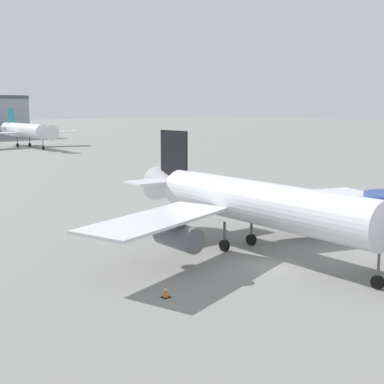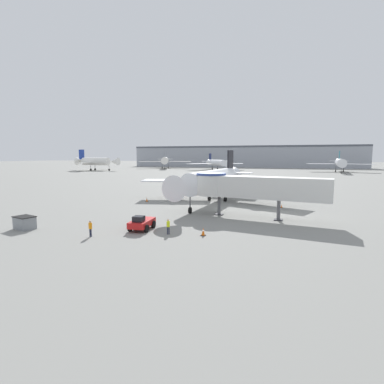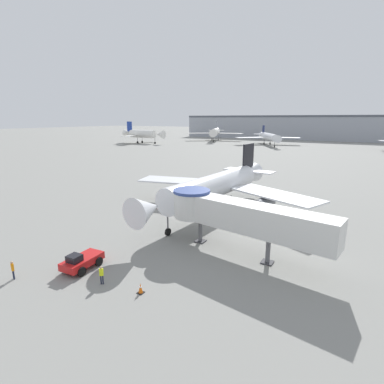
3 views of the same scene
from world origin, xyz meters
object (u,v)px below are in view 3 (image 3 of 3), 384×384
object	(u,v)px
jet_bridge	(234,214)
pushback_tug_red	(82,261)
main_airplane	(216,186)
background_jet_blue_tail	(142,134)
background_jet_navy_tail	(268,137)
traffic_cone_starboard_wing	(292,229)
traffic_cone_apron_front	(141,288)
background_jet_gray_tail	(215,132)
ground_crew_marshaller	(101,274)
traffic_cone_port_wing	(141,203)
ground_crew_wing_walker	(13,269)

from	to	relation	value
jet_bridge	pushback_tug_red	xyz separation A→B (m)	(-10.54, -10.34, -3.33)
main_airplane	background_jet_blue_tail	xyz separation A→B (m)	(-90.30, 92.96, 1.17)
pushback_tug_red	background_jet_navy_tail	xyz separation A→B (m)	(-23.47, 138.65, 3.49)
jet_bridge	traffic_cone_starboard_wing	size ratio (longest dim) A/B	29.16
traffic_cone_apron_front	background_jet_gray_tail	world-z (taller)	background_jet_gray_tail
main_airplane	background_jet_gray_tail	size ratio (longest dim) A/B	0.92
traffic_cone_starboard_wing	ground_crew_marshaller	size ratio (longest dim) A/B	0.37
pushback_tug_red	traffic_cone_port_wing	size ratio (longest dim) A/B	4.91
ground_crew_marshaller	ground_crew_wing_walker	bearing A→B (deg)	171.82
jet_bridge	traffic_cone_apron_front	bearing A→B (deg)	-98.69
ground_crew_wing_walker	jet_bridge	bearing A→B (deg)	-117.31
main_airplane	background_jet_navy_tail	xyz separation A→B (m)	(-26.61, 117.11, 0.32)
traffic_cone_port_wing	ground_crew_marshaller	size ratio (longest dim) A/B	0.49
jet_bridge	traffic_cone_starboard_wing	xyz separation A→B (m)	(4.04, 9.07, -3.83)
traffic_cone_apron_front	ground_crew_marshaller	world-z (taller)	ground_crew_marshaller
jet_bridge	background_jet_gray_tail	size ratio (longest dim) A/B	0.54
ground_crew_marshaller	jet_bridge	bearing A→B (deg)	25.76
main_airplane	ground_crew_wing_walker	world-z (taller)	main_airplane
pushback_tug_red	traffic_cone_apron_front	xyz separation A→B (m)	(7.18, -0.34, -0.38)
pushback_tug_red	ground_crew_marshaller	distance (m)	3.69
jet_bridge	traffic_cone_port_wing	size ratio (longest dim) A/B	21.95
traffic_cone_starboard_wing	traffic_cone_apron_front	size ratio (longest dim) A/B	0.72
traffic_cone_starboard_wing	background_jet_blue_tail	xyz separation A→B (m)	(-101.74, 95.08, 4.83)
traffic_cone_apron_front	background_jet_blue_tail	xyz separation A→B (m)	(-94.35, 114.83, 4.72)
traffic_cone_port_wing	ground_crew_wing_walker	distance (m)	23.46
traffic_cone_starboard_wing	background_jet_gray_tail	distance (m)	151.69
ground_crew_marshaller	background_jet_blue_tail	xyz separation A→B (m)	(-90.73, 115.44, 4.18)
background_jet_gray_tail	traffic_cone_port_wing	bearing A→B (deg)	-90.26
background_jet_gray_tail	ground_crew_wing_walker	bearing A→B (deg)	-91.56
traffic_cone_starboard_wing	ground_crew_marshaller	xyz separation A→B (m)	(-11.01, -20.36, 0.65)
traffic_cone_starboard_wing	traffic_cone_port_wing	distance (m)	23.12
jet_bridge	background_jet_blue_tail	distance (m)	142.81
traffic_cone_starboard_wing	traffic_cone_apron_front	bearing A→B (deg)	-110.52
traffic_cone_apron_front	background_jet_gray_tail	size ratio (longest dim) A/B	0.03
ground_crew_wing_walker	background_jet_navy_tail	xyz separation A→B (m)	(-19.86, 142.84, 3.30)
jet_bridge	pushback_tug_red	world-z (taller)	jet_bridge
traffic_cone_port_wing	background_jet_blue_tail	bearing A→B (deg)	129.39
background_jet_navy_tail	traffic_cone_port_wing	bearing A→B (deg)	-112.06
jet_bridge	main_airplane	bearing A→B (deg)	132.22
jet_bridge	ground_crew_wing_walker	world-z (taller)	jet_bridge
pushback_tug_red	ground_crew_wing_walker	xyz separation A→B (m)	(-3.61, -4.19, 0.18)
ground_crew_marshaller	background_jet_gray_tail	bearing A→B (deg)	80.24
jet_bridge	traffic_cone_apron_front	xyz separation A→B (m)	(-3.36, -10.68, -3.71)
pushback_tug_red	background_jet_navy_tail	bearing A→B (deg)	95.76
pushback_tug_red	background_jet_blue_tail	xyz separation A→B (m)	(-87.17, 114.49, 4.34)
jet_bridge	background_jet_gray_tail	world-z (taller)	background_jet_gray_tail
background_jet_navy_tail	background_jet_gray_tail	xyz separation A→B (m)	(-36.79, 12.62, 0.96)
pushback_tug_red	traffic_cone_port_wing	world-z (taller)	pushback_tug_red
main_airplane	background_jet_navy_tail	world-z (taller)	background_jet_navy_tail
traffic_cone_apron_front	background_jet_blue_tail	distance (m)	148.70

